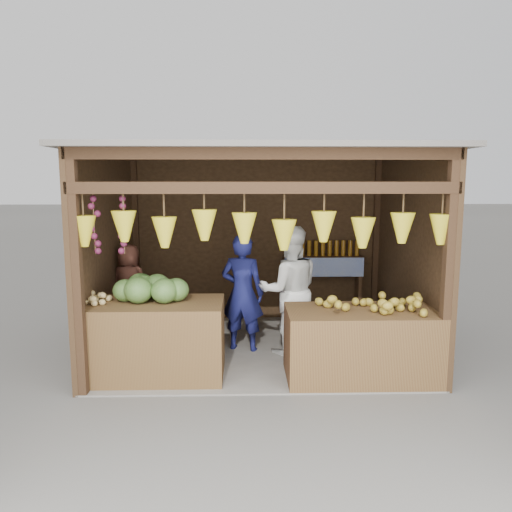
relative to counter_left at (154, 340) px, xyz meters
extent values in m
plane|color=#514F49|center=(1.26, 0.95, -0.45)|extent=(80.00, 80.00, 0.00)
cube|color=slate|center=(1.26, 0.95, -0.44)|extent=(4.00, 3.00, 0.02)
cube|color=black|center=(1.26, 2.45, 0.85)|extent=(4.00, 0.06, 2.60)
cube|color=black|center=(-0.74, 0.95, 0.85)|extent=(0.06, 3.00, 2.60)
cube|color=black|center=(3.26, 0.95, 0.85)|extent=(0.06, 3.00, 2.60)
cube|color=#605B54|center=(1.26, 0.95, 2.18)|extent=(4.30, 3.30, 0.06)
cube|color=black|center=(-0.68, -0.49, 0.85)|extent=(0.11, 0.11, 2.60)
cube|color=black|center=(3.20, -0.49, 0.85)|extent=(0.11, 0.11, 2.60)
cube|color=black|center=(-0.68, 2.39, 0.85)|extent=(0.11, 0.11, 2.60)
cube|color=black|center=(3.20, 2.39, 0.85)|extent=(0.11, 0.11, 2.60)
cube|color=black|center=(1.26, -0.49, 1.75)|extent=(4.00, 0.12, 0.12)
cube|color=black|center=(1.26, -0.49, 2.09)|extent=(4.00, 0.12, 0.12)
cube|color=#382314|center=(2.31, 2.25, 0.60)|extent=(1.25, 0.30, 0.05)
cube|color=#382314|center=(1.72, 2.25, 0.08)|extent=(0.05, 0.28, 1.05)
cube|color=#382314|center=(2.89, 2.25, 0.08)|extent=(0.05, 0.28, 1.05)
cube|color=blue|center=(2.31, 2.09, 0.47)|extent=(1.25, 0.02, 0.30)
cube|color=#53371B|center=(0.00, 0.00, 0.00)|extent=(1.60, 0.85, 0.89)
cube|color=#4A2C18|center=(2.39, -0.12, -0.04)|extent=(1.73, 0.85, 0.82)
cube|color=black|center=(-0.52, 1.14, -0.30)|extent=(0.31, 0.31, 0.29)
imported|color=#151851|center=(1.03, 0.89, 0.34)|extent=(0.66, 0.52, 1.58)
imported|color=white|center=(1.64, 0.77, 0.40)|extent=(0.88, 0.72, 1.70)
imported|color=#592F23|center=(-0.52, 1.14, 0.41)|extent=(0.62, 0.49, 1.12)
camera|label=1|loc=(1.04, -5.58, 1.84)|focal=35.00mm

